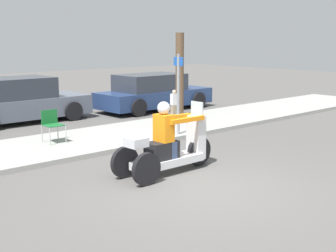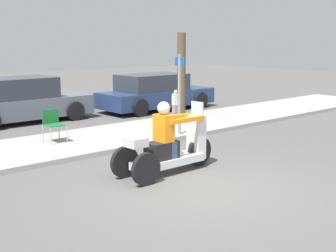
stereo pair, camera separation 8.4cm
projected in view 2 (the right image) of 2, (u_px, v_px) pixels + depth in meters
ground_plane at (198, 188)px, 8.68m from camera, size 60.00×60.00×0.00m
sidewalk_strip at (71, 144)px, 12.05m from camera, size 28.00×2.80×0.12m
motorcycle_trike at (168, 148)px, 9.54m from camera, size 2.40×0.77×1.50m
spectator_end_of_line at (176, 105)px, 15.31m from camera, size 0.23×0.14×0.96m
folding_chair_set_back at (53, 122)px, 11.92m from camera, size 0.48×0.48×0.82m
parked_car_lot_center at (20, 101)px, 15.36m from camera, size 4.45×2.01×1.48m
parked_car_lot_far at (155, 93)px, 18.02m from camera, size 4.65×1.96×1.39m
tree_trunk at (181, 74)px, 15.89m from camera, size 0.28×0.28×2.80m
street_sign at (179, 91)px, 12.75m from camera, size 0.08×0.36×2.20m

